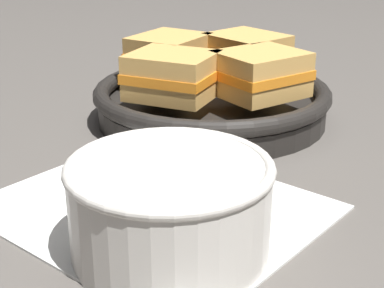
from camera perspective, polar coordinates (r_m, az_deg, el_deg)
The scene contains 9 objects.
ground_plane at distance 0.49m, azimuth -4.64°, elevation -5.38°, with size 4.00×4.00×0.00m, color #56514C.
napkin at distance 0.47m, azimuth -3.71°, elevation -6.10°, with size 0.25×0.21×0.00m.
soup_bowl at distance 0.40m, azimuth -2.14°, elevation -5.63°, with size 0.14×0.14×0.07m.
spoon at distance 0.44m, azimuth -3.06°, elevation -7.19°, with size 0.14×0.03×0.01m.
skillet at distance 0.66m, azimuth 1.92°, elevation 4.12°, with size 0.27×0.27×0.04m.
sandwich_near_left at distance 0.60m, azimuth -1.90°, elevation 6.68°, with size 0.10×0.10×0.05m.
sandwich_near_right at distance 0.62m, azimuth 6.66°, elevation 6.79°, with size 0.09×0.10×0.05m.
sandwich_far_left at distance 0.70m, azimuth 5.32°, elevation 8.70°, with size 0.10×0.09×0.05m.
sandwich_far_right at distance 0.69m, azimuth -2.21°, elevation 8.61°, with size 0.09×0.10×0.05m.
Camera 1 is at (0.31, -0.30, 0.22)m, focal length 55.00 mm.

